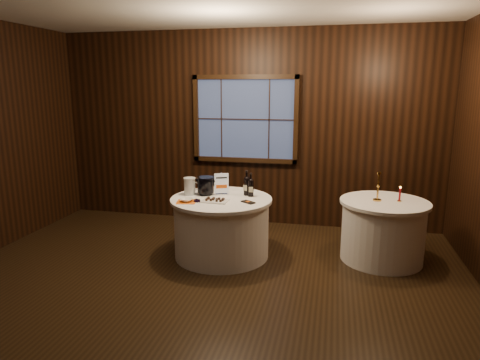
% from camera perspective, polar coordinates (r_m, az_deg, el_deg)
% --- Properties ---
extents(ground, '(6.00, 6.00, 0.00)m').
position_cam_1_polar(ground, '(4.77, -5.62, -14.44)').
color(ground, black).
rests_on(ground, ground).
extents(back_wall, '(6.00, 0.10, 3.00)m').
position_cam_1_polar(back_wall, '(6.69, 0.72, 7.22)').
color(back_wall, black).
rests_on(back_wall, ground).
extents(main_table, '(1.28, 1.28, 0.77)m').
position_cam_1_polar(main_table, '(5.50, -2.47, -6.27)').
color(main_table, white).
rests_on(main_table, ground).
extents(side_table, '(1.08, 1.08, 0.77)m').
position_cam_1_polar(side_table, '(5.66, 18.48, -6.40)').
color(side_table, white).
rests_on(side_table, ground).
extents(sign_stand, '(0.18, 0.14, 0.30)m').
position_cam_1_polar(sign_stand, '(5.53, -2.51, -0.96)').
color(sign_stand, silver).
rests_on(sign_stand, main_table).
extents(port_bottle_left, '(0.08, 0.09, 0.32)m').
position_cam_1_polar(port_bottle_left, '(5.50, 0.89, -0.61)').
color(port_bottle_left, black).
rests_on(port_bottle_left, main_table).
extents(port_bottle_right, '(0.07, 0.08, 0.30)m').
position_cam_1_polar(port_bottle_right, '(5.44, 1.45, -0.85)').
color(port_bottle_right, black).
rests_on(port_bottle_right, main_table).
extents(ice_bucket, '(0.23, 0.23, 0.23)m').
position_cam_1_polar(ice_bucket, '(5.55, -4.60, -0.71)').
color(ice_bucket, black).
rests_on(ice_bucket, main_table).
extents(chocolate_plate, '(0.32, 0.22, 0.04)m').
position_cam_1_polar(chocolate_plate, '(5.22, -3.36, -2.72)').
color(chocolate_plate, white).
rests_on(chocolate_plate, main_table).
extents(chocolate_box, '(0.19, 0.17, 0.01)m').
position_cam_1_polar(chocolate_box, '(5.18, 1.09, -2.96)').
color(chocolate_box, black).
rests_on(chocolate_box, main_table).
extents(grape_bunch, '(0.16, 0.09, 0.04)m').
position_cam_1_polar(grape_bunch, '(5.23, -5.64, -2.72)').
color(grape_bunch, black).
rests_on(grape_bunch, main_table).
extents(glass_pitcher, '(0.21, 0.16, 0.22)m').
position_cam_1_polar(glass_pitcher, '(5.57, -6.71, -0.82)').
color(glass_pitcher, silver).
rests_on(glass_pitcher, main_table).
extents(orange_napkin, '(0.27, 0.27, 0.00)m').
position_cam_1_polar(orange_napkin, '(5.25, -7.16, -2.89)').
color(orange_napkin, orange).
rests_on(orange_napkin, main_table).
extents(cracker_bowl, '(0.18, 0.18, 0.04)m').
position_cam_1_polar(cracker_bowl, '(5.25, -7.17, -2.67)').
color(cracker_bowl, white).
rests_on(cracker_bowl, orange_napkin).
extents(brass_candlestick, '(0.10, 0.10, 0.36)m').
position_cam_1_polar(brass_candlestick, '(5.50, 17.90, -1.33)').
color(brass_candlestick, gold).
rests_on(brass_candlestick, side_table).
extents(red_candle, '(0.05, 0.05, 0.19)m').
position_cam_1_polar(red_candle, '(5.56, 20.52, -1.95)').
color(red_candle, gold).
rests_on(red_candle, side_table).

